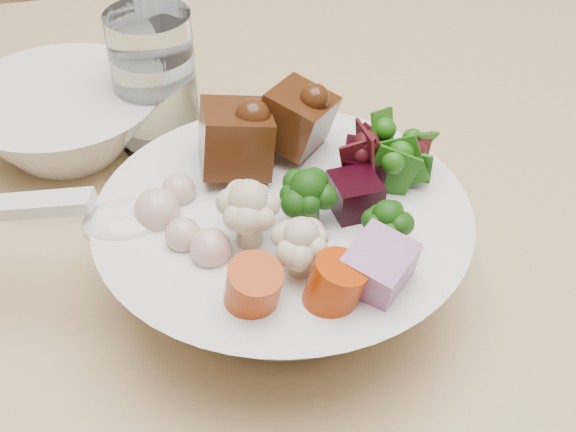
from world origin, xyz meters
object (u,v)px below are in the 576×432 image
(dining_table, at_px, (454,319))
(food_bowl, at_px, (285,244))
(chair_far, at_px, (412,109))
(water_glass, at_px, (155,86))
(side_bowl, at_px, (65,121))

(dining_table, distance_m, food_bowl, 0.20)
(dining_table, height_order, chair_far, dining_table)
(dining_table, relative_size, food_bowl, 7.44)
(dining_table, distance_m, water_glass, 0.32)
(food_bowl, height_order, water_glass, food_bowl)
(water_glass, height_order, side_bowl, water_glass)
(side_bowl, bearing_deg, dining_table, -37.13)
(side_bowl, bearing_deg, water_glass, -6.78)
(chair_far, height_order, water_glass, water_glass)
(water_glass, distance_m, side_bowl, 0.08)
(water_glass, bearing_deg, dining_table, -45.24)
(chair_far, distance_m, food_bowl, 0.94)
(side_bowl, bearing_deg, chair_far, 40.74)
(chair_far, xyz_separation_m, side_bowl, (-0.58, -0.50, 0.40))
(dining_table, xyz_separation_m, food_bowl, (-0.15, -0.01, 0.13))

